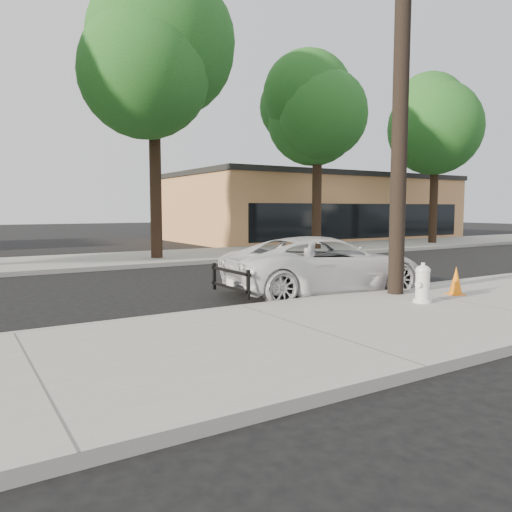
# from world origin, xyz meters

# --- Properties ---
(ground) EXTENTS (120.00, 120.00, 0.00)m
(ground) POSITION_xyz_m (0.00, 0.00, 0.00)
(ground) COLOR black
(ground) RESTS_ON ground
(near_sidewalk) EXTENTS (90.00, 4.40, 0.15)m
(near_sidewalk) POSITION_xyz_m (0.00, -4.30, 0.07)
(near_sidewalk) COLOR gray
(near_sidewalk) RESTS_ON ground
(far_sidewalk) EXTENTS (90.00, 5.00, 0.15)m
(far_sidewalk) POSITION_xyz_m (0.00, 8.50, 0.07)
(far_sidewalk) COLOR gray
(far_sidewalk) RESTS_ON ground
(curb_near) EXTENTS (90.00, 0.12, 0.16)m
(curb_near) POSITION_xyz_m (0.00, -2.10, 0.07)
(curb_near) COLOR #9E9B93
(curb_near) RESTS_ON ground
(building_main) EXTENTS (18.00, 10.00, 4.00)m
(building_main) POSITION_xyz_m (16.00, 16.00, 2.00)
(building_main) COLOR tan
(building_main) RESTS_ON ground
(utility_pole) EXTENTS (1.40, 0.34, 9.00)m
(utility_pole) POSITION_xyz_m (3.60, -2.70, 4.70)
(utility_pole) COLOR black
(utility_pole) RESTS_ON near_sidewalk
(tree_c) EXTENTS (4.96, 4.80, 9.55)m
(tree_c) POSITION_xyz_m (2.22, 7.64, 6.91)
(tree_c) COLOR black
(tree_c) RESTS_ON far_sidewalk
(tree_d) EXTENTS (4.50, 4.35, 8.75)m
(tree_d) POSITION_xyz_m (10.20, 7.95, 6.37)
(tree_d) COLOR black
(tree_d) RESTS_ON far_sidewalk
(tree_e) EXTENTS (4.80, 4.65, 9.25)m
(tree_e) POSITION_xyz_m (18.21, 7.74, 6.70)
(tree_e) COLOR black
(tree_e) RESTS_ON far_sidewalk
(police_cruiser) EXTENTS (5.16, 2.87, 1.36)m
(police_cruiser) POSITION_xyz_m (2.89, -1.11, 0.68)
(police_cruiser) COLOR silver
(police_cruiser) RESTS_ON ground
(fire_hydrant) EXTENTS (0.41, 0.36, 0.75)m
(fire_hydrant) POSITION_xyz_m (3.24, -3.73, 0.51)
(fire_hydrant) COLOR white
(fire_hydrant) RESTS_ON near_sidewalk
(traffic_cone) EXTENTS (0.39, 0.39, 0.62)m
(traffic_cone) POSITION_xyz_m (4.61, -3.49, 0.45)
(traffic_cone) COLOR orange
(traffic_cone) RESTS_ON near_sidewalk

